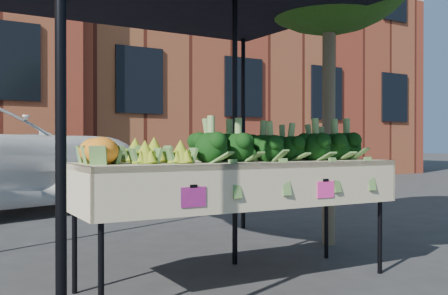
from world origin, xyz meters
TOP-DOWN VIEW (x-y plane):
  - ground at (0.00, 0.00)m, footprint 90.00×90.00m
  - table at (-0.17, 0.02)m, footprint 2.43×0.88m
  - canopy at (-0.22, 0.61)m, footprint 3.16×3.16m
  - broccoli_heap at (0.19, 0.05)m, footprint 1.57×0.60m
  - romanesco_cluster at (-0.83, 0.06)m, footprint 0.45×0.59m
  - cauliflower_pair at (-1.20, 0.09)m, footprint 0.25×0.45m
  - street_tree at (1.40, 0.74)m, footprint 1.92×1.92m
  - building_right at (7.00, 12.50)m, footprint 12.00×8.00m

SIDE VIEW (x-z plane):
  - ground at x=0.00m, z-range 0.00..0.00m
  - table at x=-0.17m, z-range 0.00..0.90m
  - cauliflower_pair at x=-1.20m, z-range 0.90..1.10m
  - romanesco_cluster at x=-0.83m, z-range 0.90..1.12m
  - broccoli_heap at x=0.19m, z-range 0.90..1.19m
  - canopy at x=-0.22m, z-range 0.00..2.74m
  - street_tree at x=1.40m, z-range 0.00..3.78m
  - building_right at x=7.00m, z-range 0.00..8.50m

